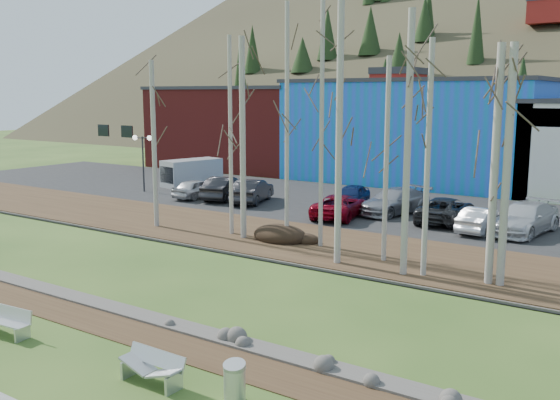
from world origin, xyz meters
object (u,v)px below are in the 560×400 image
Objects in this scene: car_0 at (196,188)px; car_8 at (252,191)px; car_4 at (351,196)px; car_6 at (445,210)px; street_lamp at (143,147)px; car_3 at (394,201)px; litter_bin at (235,384)px; car_1 at (224,188)px; car_2 at (340,206)px; car_5 at (481,220)px; van_grey at (190,173)px; car_7 at (524,218)px; bench_damaged at (153,367)px; bench_intact at (8,322)px.

car_8 reaches higher than car_0.
car_6 is at bearing -21.60° from car_4.
car_3 is (18.48, 2.22, -2.44)m from street_lamp.
litter_bin is 27.80m from car_1.
car_5 is at bearing 175.48° from car_2.
car_3 is at bearing -137.11° from car_2.
car_7 is at bearing 6.57° from van_grey.
car_4 is 10.77m from car_7.
car_4 is 1.06× the size of car_5.
car_6 is 1.08× the size of car_8.
car_5 is (8.76, -2.53, -0.06)m from car_4.
car_2 is 1.04× the size of car_8.
car_0 is 1.96m from car_1.
car_6 is at bearing -176.32° from car_0.
car_3 is 1.32× the size of car_5.
litter_bin is at bearing -60.34° from car_3.
car_0 is at bearing 1.32° from car_6.
car_5 is at bearing -27.58° from car_4.
van_grey is at bearing 130.87° from bench_damaged.
car_3 is at bearing 7.37° from van_grey.
car_1 is 11.72m from car_3.
bench_intact is at bearing 80.76° from car_2.
car_6 is (14.94, 0.85, -0.07)m from car_1.
car_0 is 21.05m from car_7.
bench_damaged is at bearing 127.61° from car_0.
car_8 reaches higher than car_5.
car_3 reaches higher than car_6.
car_5 reaches higher than bench_damaged.
car_8 is 0.94× the size of van_grey.
car_1 is 0.90× the size of car_3.
street_lamp reaches higher than car_6.
car_8 is at bearing 125.56° from litter_bin.
car_6 is at bearing -10.80° from street_lamp.
car_4 is 0.84× the size of van_grey.
car_3 is at bearing -19.64° from car_4.
bench_damaged is at bearing -58.30° from street_lamp.
street_lamp reaches higher than car_2.
car_6 is (-2.37, 1.39, 0.05)m from car_5.
car_3 is at bearing 79.60° from bench_intact.
car_1 is at bearing 108.07° from bench_intact.
car_8 is at bearing 121.29° from bench_damaged.
car_4 is (10.37, 2.69, 0.05)m from car_0.
car_4 reaches higher than bench_intact.
car_6 is at bearing -176.45° from car_7.
car_7 is (26.06, 1.07, -2.42)m from street_lamp.
car_6 is at bearing 6.41° from van_grey.
bench_intact is at bearing -177.76° from bench_damaged.
bench_damaged is 30.85m from street_lamp.
bench_intact is 0.38× the size of car_8.
bench_damaged is 25.42m from car_8.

